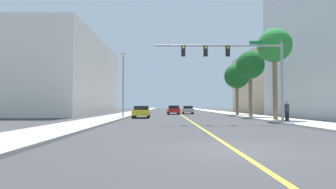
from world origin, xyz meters
The scene contains 15 objects.
ground centered at (0.00, 42.00, 0.00)m, with size 192.00×192.00×0.00m, color #38383A.
sidewalk_left centered at (-8.46, 42.00, 0.07)m, with size 3.53×168.00×0.15m, color #9E9B93.
sidewalk_right centered at (8.46, 42.00, 0.07)m, with size 3.53×168.00×0.15m, color beige.
lane_marking_center centered at (0.00, 42.00, 0.00)m, with size 0.16×144.00×0.01m, color yellow.
building_left_near centered at (-18.32, 35.57, 6.04)m, with size 10.99×27.77×12.08m, color silver.
building_right_far centered at (18.28, 44.88, 5.70)m, with size 10.91×14.57×11.41m, color tan.
traffic_signal_mast centered at (3.61, 12.70, 5.06)m, with size 10.37×0.36×6.51m.
street_lamp centered at (-7.19, 22.14, 4.22)m, with size 0.56×0.28×7.30m.
palm_near centered at (7.86, 16.02, 6.91)m, with size 3.13×3.13×8.45m.
palm_mid centered at (7.72, 22.93, 6.15)m, with size 3.32×3.32×7.75m.
palm_far centered at (7.93, 29.82, 5.62)m, with size 3.59×3.59×7.33m.
car_yellow centered at (-5.11, 22.48, 0.73)m, with size 1.93×4.12×1.38m.
car_red centered at (-1.08, 34.66, 0.74)m, with size 2.04×4.36×1.41m.
car_silver centered at (1.44, 37.28, 0.71)m, with size 1.89×4.52×1.34m.
pedestrian centered at (7.74, 13.37, 0.94)m, with size 0.38×0.38×1.60m.
Camera 1 is at (-2.24, -8.93, 1.46)m, focal length 28.96 mm.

